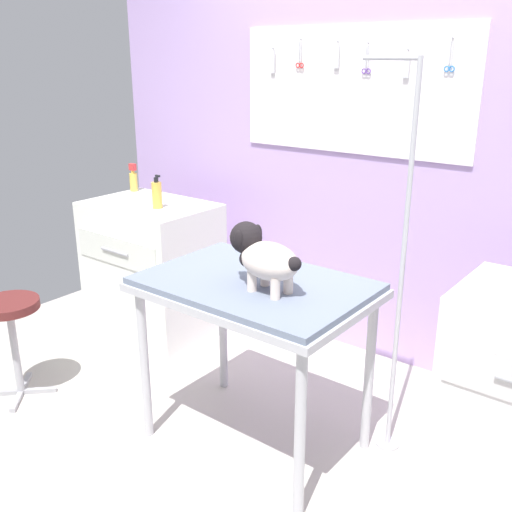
# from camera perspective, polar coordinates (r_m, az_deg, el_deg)

# --- Properties ---
(ground) EXTENTS (4.40, 4.00, 0.04)m
(ground) POSITION_cam_1_polar(r_m,az_deg,el_deg) (2.89, -2.30, -18.54)
(ground) COLOR #B5AEA5
(rear_wall_panel) EXTENTS (4.00, 0.09, 2.30)m
(rear_wall_panel) POSITION_cam_1_polar(r_m,az_deg,el_deg) (3.42, 11.53, 8.83)
(rear_wall_panel) COLOR #B595D0
(rear_wall_panel) RESTS_ON ground
(grooming_table) EXTENTS (0.99, 0.68, 0.82)m
(grooming_table) POSITION_cam_1_polar(r_m,az_deg,el_deg) (2.57, -0.12, -4.13)
(grooming_table) COLOR #B7B7BC
(grooming_table) RESTS_ON ground
(grooming_arm) EXTENTS (0.30, 0.11, 1.74)m
(grooming_arm) POSITION_cam_1_polar(r_m,az_deg,el_deg) (2.58, 13.78, -2.62)
(grooming_arm) COLOR #B7B7BC
(grooming_arm) RESTS_ON ground
(dog) EXTENTS (0.38, 0.19, 0.27)m
(dog) POSITION_cam_1_polar(r_m,az_deg,el_deg) (2.39, 0.64, -0.01)
(dog) COLOR silver
(dog) RESTS_ON grooming_table
(counter_left) EXTENTS (0.80, 0.58, 0.87)m
(counter_left) POSITION_cam_1_polar(r_m,az_deg,el_deg) (3.86, -10.04, -1.18)
(counter_left) COLOR silver
(counter_left) RESTS_ON ground
(stool) EXTENTS (0.31, 0.31, 0.55)m
(stool) POSITION_cam_1_polar(r_m,az_deg,el_deg) (3.31, -22.81, -5.77)
(stool) COLOR #9E9EA3
(stool) RESTS_ON ground
(detangler_spray) EXTENTS (0.06, 0.06, 0.20)m
(detangler_spray) POSITION_cam_1_polar(r_m,az_deg,el_deg) (3.59, -9.64, 5.93)
(detangler_spray) COLOR gold
(detangler_spray) RESTS_ON counter_left
(spray_bottle_short) EXTENTS (0.05, 0.05, 0.19)m
(spray_bottle_short) POSITION_cam_1_polar(r_m,az_deg,el_deg) (4.09, -11.86, 7.30)
(spray_bottle_short) COLOR gold
(spray_bottle_short) RESTS_ON counter_left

